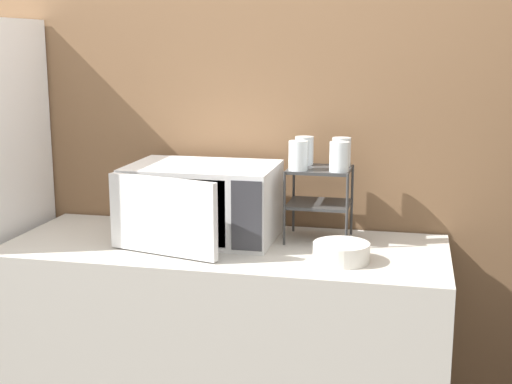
% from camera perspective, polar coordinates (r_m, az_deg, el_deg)
% --- Properties ---
extents(wall_back, '(8.00, 0.06, 2.60)m').
position_cam_1_polar(wall_back, '(2.96, -0.71, 4.78)').
color(wall_back, brown).
rests_on(wall_back, ground_plane).
extents(counter, '(1.65, 0.65, 0.92)m').
position_cam_1_polar(counter, '(2.85, -2.42, -13.16)').
color(counter, '#B7B2A8').
rests_on(counter, ground_plane).
extents(microwave, '(0.57, 0.52, 0.29)m').
position_cam_1_polar(microwave, '(2.74, -4.44, -0.83)').
color(microwave, silver).
rests_on(microwave, counter).
extents(dish_rack, '(0.24, 0.21, 0.28)m').
position_cam_1_polar(dish_rack, '(2.72, 5.09, 0.28)').
color(dish_rack, '#333333').
rests_on(dish_rack, counter).
extents(glass_front_left, '(0.07, 0.07, 0.11)m').
position_cam_1_polar(glass_front_left, '(2.64, 3.40, 2.93)').
color(glass_front_left, silver).
rests_on(glass_front_left, dish_rack).
extents(glass_back_right, '(0.07, 0.07, 0.11)m').
position_cam_1_polar(glass_back_right, '(2.75, 6.85, 3.21)').
color(glass_back_right, silver).
rests_on(glass_back_right, dish_rack).
extents(glass_front_right, '(0.07, 0.07, 0.11)m').
position_cam_1_polar(glass_front_right, '(2.63, 6.68, 2.82)').
color(glass_front_right, silver).
rests_on(glass_front_right, dish_rack).
extents(glass_back_left, '(0.07, 0.07, 0.11)m').
position_cam_1_polar(glass_back_left, '(2.76, 3.88, 3.32)').
color(glass_back_left, silver).
rests_on(glass_back_left, dish_rack).
extents(bowl, '(0.20, 0.20, 0.07)m').
position_cam_1_polar(bowl, '(2.49, 6.83, -4.83)').
color(bowl, silver).
rests_on(bowl, counter).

